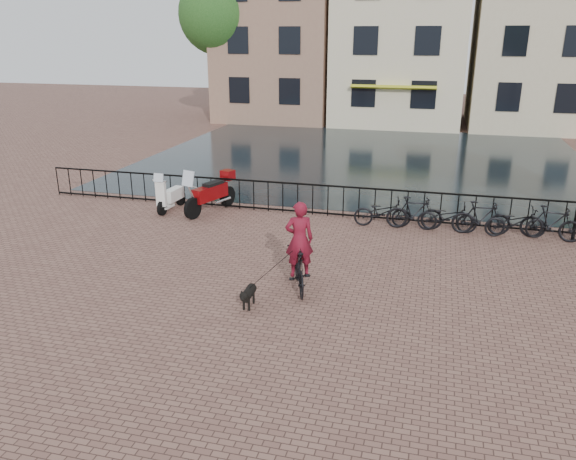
% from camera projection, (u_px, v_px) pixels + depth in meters
% --- Properties ---
extents(ground, '(100.00, 100.00, 0.00)m').
position_uv_depth(ground, '(248.00, 338.00, 10.83)').
color(ground, brown).
rests_on(ground, ground).
extents(canal_water, '(20.00, 20.00, 0.00)m').
position_uv_depth(canal_water, '(365.00, 158.00, 26.62)').
color(canal_water, black).
rests_on(canal_water, ground).
extents(railing, '(20.00, 0.05, 1.02)m').
position_uv_depth(railing, '(328.00, 201.00, 17.97)').
color(railing, black).
rests_on(railing, ground).
extents(canal_house_left, '(7.50, 9.00, 12.80)m').
position_uv_depth(canal_house_left, '(283.00, 21.00, 37.91)').
color(canal_house_left, '#8B6350').
rests_on(canal_house_left, ground).
extents(canal_house_mid, '(8.00, 9.50, 11.80)m').
position_uv_depth(canal_house_mid, '(403.00, 28.00, 36.14)').
color(canal_house_mid, beige).
rests_on(canal_house_mid, ground).
extents(canal_house_right, '(7.00, 9.00, 13.30)m').
position_uv_depth(canal_house_right, '(537.00, 15.00, 33.96)').
color(canal_house_right, '#C0B18F').
rests_on(canal_house_right, ground).
extents(tree_far_left, '(5.04, 5.04, 9.27)m').
position_uv_depth(tree_far_left, '(218.00, 15.00, 35.91)').
color(tree_far_left, black).
rests_on(tree_far_left, ground).
extents(cyclist, '(1.08, 1.86, 2.45)m').
position_uv_depth(cyclist, '(299.00, 251.00, 12.61)').
color(cyclist, black).
rests_on(cyclist, ground).
extents(dog, '(0.28, 0.78, 0.52)m').
position_uv_depth(dog, '(249.00, 296.00, 12.00)').
color(dog, black).
rests_on(dog, ground).
extents(motorcycle, '(1.24, 2.31, 1.61)m').
position_uv_depth(motorcycle, '(210.00, 188.00, 18.24)').
color(motorcycle, maroon).
rests_on(motorcycle, ground).
extents(scooter, '(0.55, 1.57, 1.43)m').
position_uv_depth(scooter, '(171.00, 189.00, 18.50)').
color(scooter, white).
rests_on(scooter, ground).
extents(parked_bike_0, '(1.79, 0.85, 0.90)m').
position_uv_depth(parked_bike_0, '(382.00, 212.00, 17.00)').
color(parked_bike_0, black).
rests_on(parked_bike_0, ground).
extents(parked_bike_1, '(1.70, 0.63, 1.00)m').
position_uv_depth(parked_bike_1, '(414.00, 213.00, 16.76)').
color(parked_bike_1, black).
rests_on(parked_bike_1, ground).
extents(parked_bike_2, '(1.72, 0.60, 0.90)m').
position_uv_depth(parked_bike_2, '(447.00, 217.00, 16.54)').
color(parked_bike_2, black).
rests_on(parked_bike_2, ground).
extents(parked_bike_3, '(1.70, 0.62, 1.00)m').
position_uv_depth(parked_bike_3, '(481.00, 218.00, 16.30)').
color(parked_bike_3, black).
rests_on(parked_bike_3, ground).
extents(parked_bike_4, '(1.79, 0.85, 0.90)m').
position_uv_depth(parked_bike_4, '(516.00, 222.00, 16.08)').
color(parked_bike_4, black).
rests_on(parked_bike_4, ground).
extents(parked_bike_5, '(1.72, 0.75, 1.00)m').
position_uv_depth(parked_bike_5, '(552.00, 223.00, 15.84)').
color(parked_bike_5, black).
rests_on(parked_bike_5, ground).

